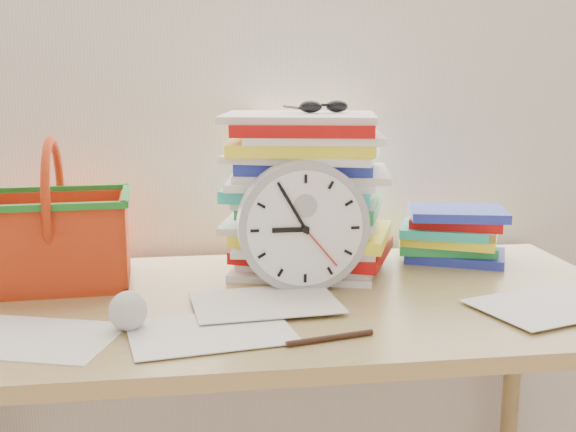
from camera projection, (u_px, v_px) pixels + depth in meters
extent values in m
cube|color=silver|center=(256.00, 0.00, 1.69)|extent=(4.00, 0.04, 2.70)
cube|color=white|center=(257.00, 22.00, 1.68)|extent=(2.40, 0.01, 2.50)
cube|color=#9D8249|center=(279.00, 304.00, 1.42)|extent=(1.40, 0.70, 0.03)
cylinder|color=#9D8249|center=(511.00, 394.00, 1.88)|extent=(0.04, 0.04, 0.72)
cylinder|color=#A0A0A0|center=(303.00, 226.00, 1.45)|extent=(0.26, 0.05, 0.26)
sphere|color=silver|center=(128.00, 310.00, 1.23)|extent=(0.07, 0.07, 0.07)
cylinder|color=black|center=(330.00, 338.00, 1.19)|extent=(0.15, 0.05, 0.01)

